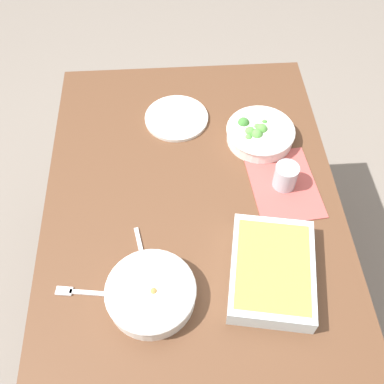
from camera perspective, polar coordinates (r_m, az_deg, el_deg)
The scene contains 10 objects.
ground_plane at distance 2.05m, azimuth 0.00°, elevation -12.28°, with size 6.00×6.00×0.00m, color slate.
dining_table at distance 1.48m, azimuth 0.00°, elevation -2.06°, with size 1.20×0.90×0.74m.
placemat at distance 1.45m, azimuth 11.37°, elevation 0.93°, with size 0.28×0.20×0.00m, color #B24C47.
stew_bowl at distance 1.21m, azimuth -5.14°, elevation -12.49°, with size 0.24×0.24×0.06m.
broccoli_bowl at distance 1.54m, azimuth 8.48°, elevation 7.27°, with size 0.23×0.23×0.07m.
baking_dish at distance 1.25m, azimuth 9.98°, elevation -9.57°, with size 0.33×0.27×0.06m.
drink_cup at distance 1.42m, azimuth 11.60°, elevation 1.81°, with size 0.07×0.07×0.08m.
side_plate at distance 1.61m, azimuth -1.95°, elevation 9.24°, with size 0.22×0.22×0.01m, color silver.
spoon_by_stew at distance 1.28m, azimuth -6.07°, elevation -8.67°, with size 0.18×0.05×0.01m.
fork_on_table at distance 1.27m, azimuth -13.43°, elevation -12.13°, with size 0.04×0.18×0.01m.
Camera 1 is at (-0.83, 0.05, 1.88)m, focal length 42.62 mm.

